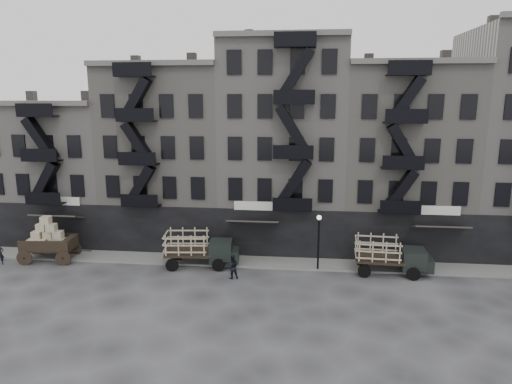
# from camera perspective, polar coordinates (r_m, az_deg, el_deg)

# --- Properties ---
(ground) EXTENTS (140.00, 140.00, 0.00)m
(ground) POSITION_cam_1_polar(r_m,az_deg,el_deg) (32.41, 2.42, -11.28)
(ground) COLOR #38383A
(ground) RESTS_ON ground
(sidewalk) EXTENTS (55.00, 2.50, 0.15)m
(sidewalk) POSITION_cam_1_polar(r_m,az_deg,el_deg) (35.86, 2.81, -8.81)
(sidewalk) COLOR slate
(sidewalk) RESTS_ON ground
(building_west) EXTENTS (10.00, 11.35, 13.20)m
(building_west) POSITION_cam_1_polar(r_m,az_deg,el_deg) (45.66, -22.59, 2.50)
(building_west) COLOR gray
(building_west) RESTS_ON ground
(building_midwest) EXTENTS (10.00, 11.35, 16.20)m
(building_midwest) POSITION_cam_1_polar(r_m,az_deg,el_deg) (41.60, -10.52, 4.47)
(building_midwest) COLOR gray
(building_midwest) RESTS_ON ground
(building_center) EXTENTS (10.00, 11.35, 18.20)m
(building_center) POSITION_cam_1_polar(r_m,az_deg,el_deg) (39.82, 3.43, 5.77)
(building_center) COLOR gray
(building_center) RESTS_ON ground
(building_mideast) EXTENTS (10.00, 11.35, 16.20)m
(building_mideast) POSITION_cam_1_polar(r_m,az_deg,el_deg) (40.74, 17.64, 3.95)
(building_mideast) COLOR gray
(building_mideast) RESTS_ON ground
(lamp_post) EXTENTS (0.36, 0.36, 4.28)m
(lamp_post) POSITION_cam_1_polar(r_m,az_deg,el_deg) (33.86, 7.84, -5.33)
(lamp_post) COLOR black
(lamp_post) RESTS_ON ground
(wagon) EXTENTS (4.35, 2.63, 3.52)m
(wagon) POSITION_cam_1_polar(r_m,az_deg,el_deg) (39.45, -24.67, -5.01)
(wagon) COLOR black
(wagon) RESTS_ON ground
(stake_truck_west) EXTENTS (5.70, 2.75, 2.77)m
(stake_truck_west) POSITION_cam_1_polar(r_m,az_deg,el_deg) (35.09, -7.09, -6.75)
(stake_truck_west) COLOR black
(stake_truck_west) RESTS_ON ground
(stake_truck_east) EXTENTS (5.55, 2.54, 2.73)m
(stake_truck_east) POSITION_cam_1_polar(r_m,az_deg,el_deg) (34.82, 16.50, -7.36)
(stake_truck_east) COLOR black
(stake_truck_east) RESTS_ON ground
(pedestrian_west) EXTENTS (0.75, 0.72, 1.72)m
(pedestrian_west) POSITION_cam_1_polar(r_m,az_deg,el_deg) (40.46, -29.40, -6.78)
(pedestrian_west) COLOR black
(pedestrian_west) RESTS_ON ground
(pedestrian_mid) EXTENTS (1.03, 0.92, 1.73)m
(pedestrian_mid) POSITION_cam_1_polar(r_m,az_deg,el_deg) (32.85, -2.97, -9.33)
(pedestrian_mid) COLOR black
(pedestrian_mid) RESTS_ON ground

